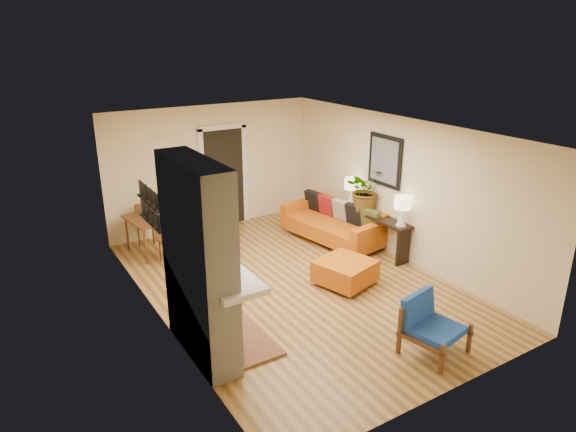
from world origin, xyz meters
name	(u,v)px	position (x,y,z in m)	size (l,w,h in m)	color
room_shell	(251,173)	(0.60, 2.63, 1.24)	(6.50, 6.50, 6.50)	#BF8549
fireplace	(202,266)	(-2.00, -1.00, 1.24)	(1.09, 1.68, 2.60)	white
sofa	(335,223)	(1.73, 1.21, 0.37)	(1.24, 2.24, 0.84)	silver
ottoman	(345,271)	(0.72, -0.45, 0.24)	(1.03, 1.03, 0.42)	silver
blue_chair	(429,322)	(0.50, -2.50, 0.41)	(0.86, 0.84, 0.76)	brown
dining_table	(152,224)	(-1.58, 2.52, 0.57)	(0.84, 1.65, 0.87)	brown
console_table	(373,221)	(2.07, 0.47, 0.58)	(0.34, 1.85, 0.72)	black
lamp_near	(402,208)	(2.07, -0.28, 1.06)	(0.30, 0.30, 0.54)	white
lamp_far	(352,188)	(2.07, 1.15, 1.06)	(0.30, 0.30, 0.54)	white
houseplant	(365,189)	(2.06, 0.73, 1.14)	(0.75, 0.65, 0.83)	#1E5919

